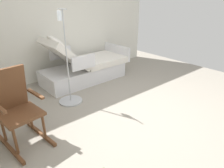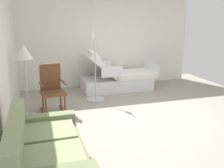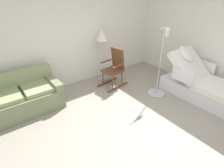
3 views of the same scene
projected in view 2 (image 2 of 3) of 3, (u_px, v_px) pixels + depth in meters
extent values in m
plane|color=gray|center=(141.00, 115.00, 5.15)|extent=(6.60, 6.60, 0.00)
cube|color=silver|center=(1.00, 56.00, 4.09)|extent=(5.48, 0.10, 2.70)
cube|color=silver|center=(106.00, 40.00, 7.30)|extent=(0.10, 5.24, 2.70)
cube|color=silver|center=(117.00, 83.00, 7.01)|extent=(0.92, 1.95, 0.35)
cube|color=white|center=(132.00, 74.00, 7.09)|extent=(0.94, 1.17, 0.14)
cube|color=white|center=(101.00, 65.00, 6.73)|extent=(0.93, 0.83, 0.72)
ellipsoid|color=white|center=(95.00, 56.00, 6.62)|extent=(0.35, 0.46, 0.42)
cube|color=silver|center=(112.00, 72.00, 6.34)|extent=(0.05, 0.56, 0.28)
cube|color=silver|center=(101.00, 65.00, 7.27)|extent=(0.05, 0.56, 0.28)
cube|color=silver|center=(151.00, 69.00, 7.24)|extent=(0.95, 0.07, 0.36)
cylinder|color=black|center=(92.00, 94.00, 6.47)|extent=(0.10, 0.10, 0.10)
cylinder|color=black|center=(86.00, 87.00, 7.13)|extent=(0.10, 0.10, 0.10)
cylinder|color=black|center=(148.00, 89.00, 6.94)|extent=(0.10, 0.10, 0.10)
cylinder|color=black|center=(137.00, 83.00, 7.61)|extent=(0.10, 0.10, 0.10)
cube|color=#737D57|center=(49.00, 165.00, 2.98)|extent=(1.61, 0.86, 0.45)
cube|color=gray|center=(54.00, 161.00, 2.59)|extent=(0.68, 0.65, 0.10)
cube|color=gray|center=(50.00, 131.00, 3.27)|extent=(0.68, 0.65, 0.10)
cube|color=gray|center=(16.00, 136.00, 2.78)|extent=(1.60, 0.17, 0.40)
cube|color=#737D57|center=(46.00, 134.00, 3.62)|extent=(0.19, 0.85, 0.60)
cube|color=brown|center=(44.00, 114.00, 5.13)|extent=(0.76, 0.15, 0.05)
cube|color=brown|center=(64.00, 111.00, 5.31)|extent=(0.76, 0.15, 0.05)
cylinder|color=brown|center=(65.00, 104.00, 5.08)|extent=(0.04, 0.04, 0.40)
cylinder|color=brown|center=(46.00, 106.00, 4.92)|extent=(0.04, 0.04, 0.40)
cylinder|color=brown|center=(61.00, 99.00, 5.40)|extent=(0.04, 0.04, 0.40)
cylinder|color=brown|center=(43.00, 101.00, 5.25)|extent=(0.04, 0.04, 0.40)
cube|color=brown|center=(53.00, 93.00, 5.11)|extent=(0.52, 0.54, 0.04)
cube|color=brown|center=(50.00, 77.00, 5.21)|extent=(0.18, 0.44, 0.60)
cube|color=brown|center=(64.00, 82.00, 5.14)|extent=(0.39, 0.10, 0.03)
cube|color=brown|center=(41.00, 84.00, 4.95)|extent=(0.39, 0.10, 0.03)
cylinder|color=#B2B5BA|center=(29.00, 115.00, 5.09)|extent=(0.28, 0.28, 0.03)
cylinder|color=#B2B5BA|center=(27.00, 88.00, 4.94)|extent=(0.03, 0.03, 1.15)
cone|color=silver|center=(24.00, 52.00, 4.76)|extent=(0.34, 0.34, 0.30)
cylinder|color=#B2B5BA|center=(96.00, 99.00, 6.12)|extent=(0.44, 0.44, 0.03)
cylinder|color=#B2B5BA|center=(95.00, 66.00, 5.91)|extent=(0.02, 0.02, 1.65)
cube|color=#B2B5BA|center=(95.00, 31.00, 5.70)|extent=(0.28, 0.02, 0.02)
cube|color=white|center=(93.00, 35.00, 5.84)|extent=(0.09, 0.04, 0.16)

